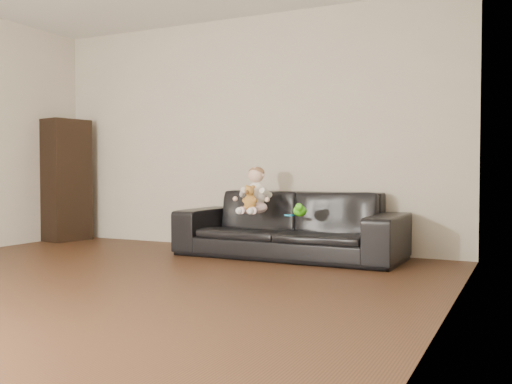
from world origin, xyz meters
The scene contains 11 objects.
floor centered at (0.00, 0.00, 0.00)m, with size 5.50×5.50×0.00m, color #3E2516.
wall_back centered at (0.00, 2.75, 1.30)m, with size 5.00×5.00×0.00m, color beige.
wall_right centered at (2.50, 0.00, 1.30)m, with size 5.50×5.50×0.00m, color beige.
sofa centered at (0.76, 2.25, 0.33)m, with size 2.25×0.88×0.66m, color black.
cabinet centered at (-2.29, 2.35, 0.75)m, with size 0.38×0.52×1.51m, color black.
shelf_item centered at (-2.27, 2.35, 1.09)m, with size 0.18×0.25×0.28m, color silver.
baby centered at (0.45, 2.13, 0.64)m, with size 0.35×0.42×0.47m.
teddy_bear centered at (0.46, 1.98, 0.60)m, with size 0.14×0.14×0.24m.
toy_green centered at (0.97, 2.00, 0.49)m, with size 0.13×0.15×0.11m, color #44C817.
toy_rattle centered at (0.99, 2.01, 0.46)m, with size 0.06×0.06×0.06m, color red.
toy_blue_disc centered at (0.85, 2.04, 0.44)m, with size 0.10×0.10×0.01m, color #1A95D3.
Camera 1 is at (2.94, -3.02, 0.85)m, focal length 40.00 mm.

